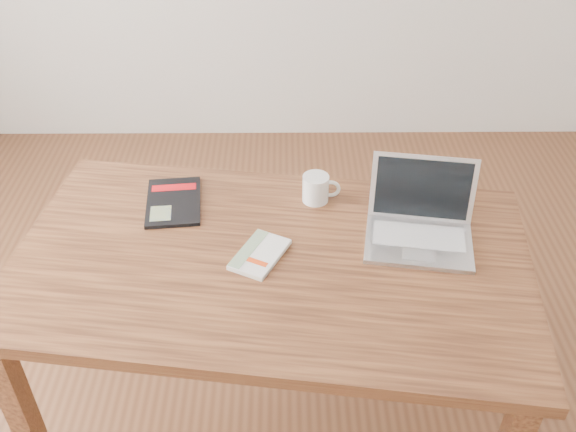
{
  "coord_description": "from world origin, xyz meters",
  "views": [
    {
      "loc": [
        0.09,
        -1.37,
        1.96
      ],
      "look_at": [
        0.1,
        0.07,
        0.85
      ],
      "focal_mm": 40.0,
      "sensor_mm": 36.0,
      "label": 1
    }
  ],
  "objects_px": {
    "white_guidebook": "(260,254)",
    "laptop": "(420,223)",
    "coffee_mug": "(317,188)",
    "desk": "(271,279)",
    "black_guidebook": "(173,202)"
  },
  "relations": [
    {
      "from": "white_guidebook",
      "to": "laptop",
      "type": "xyz_separation_m",
      "value": [
        0.47,
        0.09,
        0.04
      ]
    },
    {
      "from": "laptop",
      "to": "coffee_mug",
      "type": "bearing_deg",
      "value": 157.99
    },
    {
      "from": "laptop",
      "to": "coffee_mug",
      "type": "distance_m",
      "value": 0.35
    },
    {
      "from": "white_guidebook",
      "to": "coffee_mug",
      "type": "bearing_deg",
      "value": 84.31
    },
    {
      "from": "desk",
      "to": "coffee_mug",
      "type": "xyz_separation_m",
      "value": [
        0.14,
        0.27,
        0.14
      ]
    },
    {
      "from": "laptop",
      "to": "coffee_mug",
      "type": "height_order",
      "value": "laptop"
    },
    {
      "from": "desk",
      "to": "laptop",
      "type": "xyz_separation_m",
      "value": [
        0.44,
        0.09,
        0.14
      ]
    },
    {
      "from": "white_guidebook",
      "to": "laptop",
      "type": "bearing_deg",
      "value": 37.89
    },
    {
      "from": "desk",
      "to": "white_guidebook",
      "type": "relative_size",
      "value": 7.34
    },
    {
      "from": "black_guidebook",
      "to": "coffee_mug",
      "type": "relative_size",
      "value": 2.21
    },
    {
      "from": "desk",
      "to": "laptop",
      "type": "height_order",
      "value": "laptop"
    },
    {
      "from": "black_guidebook",
      "to": "coffee_mug",
      "type": "height_order",
      "value": "coffee_mug"
    },
    {
      "from": "white_guidebook",
      "to": "coffee_mug",
      "type": "xyz_separation_m",
      "value": [
        0.17,
        0.27,
        0.04
      ]
    },
    {
      "from": "black_guidebook",
      "to": "laptop",
      "type": "distance_m",
      "value": 0.77
    },
    {
      "from": "black_guidebook",
      "to": "desk",
      "type": "bearing_deg",
      "value": -45.51
    }
  ]
}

